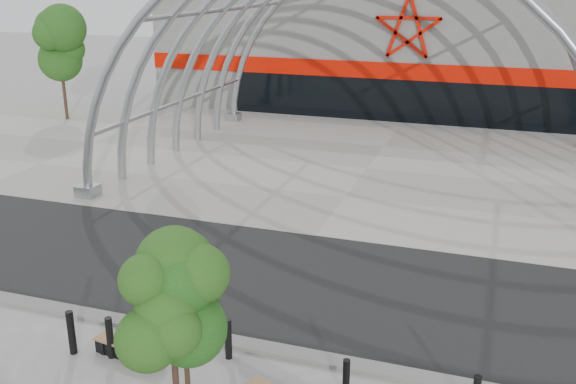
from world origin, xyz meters
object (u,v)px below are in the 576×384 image
object	(u,v)px
street_tree_1	(171,308)
bench_0	(129,351)
street_tree_0	(183,296)
bollard_2	(228,339)

from	to	relation	value
street_tree_1	bench_0	bearing A→B (deg)	140.97
street_tree_0	bollard_2	size ratio (longest dim) A/B	3.44
street_tree_0	street_tree_1	xyz separation A→B (m)	(0.18, -0.78, 0.17)
street_tree_1	bench_0	world-z (taller)	street_tree_1
street_tree_0	street_tree_1	distance (m)	0.82
street_tree_0	street_tree_1	world-z (taller)	street_tree_1
bench_0	bollard_2	size ratio (longest dim) A/B	1.84
street_tree_1	bollard_2	size ratio (longest dim) A/B	3.67
bench_0	bollard_2	bearing A→B (deg)	19.11
bench_0	bollard_2	world-z (taller)	bollard_2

